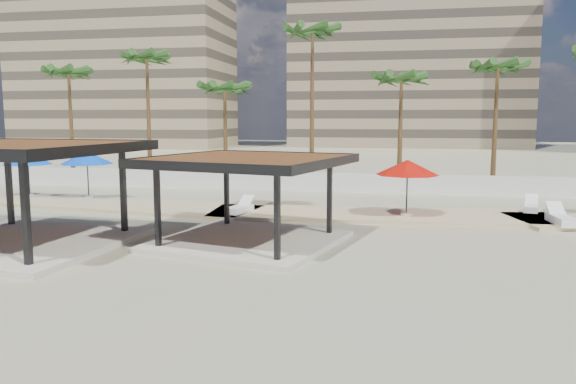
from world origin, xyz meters
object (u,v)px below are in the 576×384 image
at_px(lounger_c, 561,219).
at_px(lounger_a, 240,208).
at_px(pavilion_west, 15,185).
at_px(umbrella_c, 408,168).
at_px(pavilion_central, 248,192).
at_px(umbrella_a, 28,159).
at_px(lounger_d, 531,207).

bearing_deg(lounger_c, lounger_a, 84.31).
height_order(pavilion_west, umbrella_c, pavilion_west).
relative_size(pavilion_central, umbrella_a, 2.19).
xyz_separation_m(pavilion_central, pavilion_west, (-8.12, -2.11, 0.31)).
bearing_deg(umbrella_a, lounger_c, -6.82).
relative_size(pavilion_west, lounger_c, 3.60).
bearing_deg(lounger_a, pavilion_west, 154.79).
bearing_deg(umbrella_a, lounger_d, 0.09).
bearing_deg(lounger_c, lounger_d, 3.22).
xyz_separation_m(pavilion_central, umbrella_a, (-15.65, 8.97, 0.40)).
height_order(pavilion_central, umbrella_a, pavilion_central).
bearing_deg(pavilion_west, umbrella_a, 128.33).
distance_m(lounger_c, lounger_d, 3.43).
bearing_deg(pavilion_west, lounger_c, 24.82).
relative_size(umbrella_c, lounger_a, 1.60).
bearing_deg(lounger_d, pavilion_west, 132.21).
relative_size(pavilion_central, umbrella_c, 2.41).
relative_size(umbrella_a, lounger_d, 1.80).
bearing_deg(umbrella_c, pavilion_central, -132.68).
bearing_deg(lounger_d, lounger_a, 116.11).
height_order(pavilion_central, pavilion_west, pavilion_west).
bearing_deg(pavilion_west, pavilion_central, 18.70).
bearing_deg(umbrella_c, pavilion_west, -148.81).
relative_size(pavilion_west, lounger_d, 4.05).
distance_m(pavilion_west, lounger_a, 10.20).
relative_size(lounger_a, lounger_c, 0.91).
bearing_deg(umbrella_c, lounger_a, -176.06).
xyz_separation_m(umbrella_a, lounger_d, (27.53, 0.04, -2.01)).
distance_m(pavilion_west, umbrella_a, 13.39).
height_order(umbrella_c, lounger_c, umbrella_c).
bearing_deg(pavilion_central, lounger_d, 50.86).
height_order(pavilion_central, lounger_d, pavilion_central).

